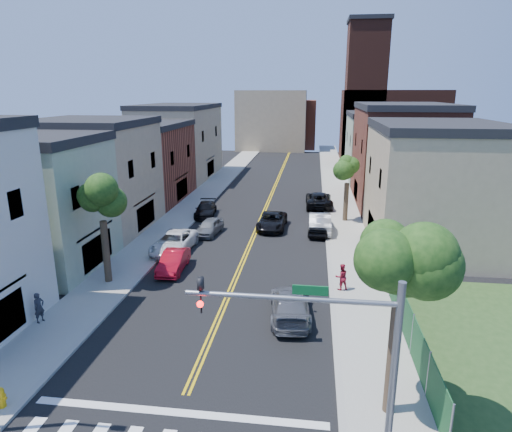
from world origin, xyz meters
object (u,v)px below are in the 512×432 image
(red_sedan, at_px, (174,261))
(pedestrian_right, at_px, (341,277))
(grey_car_right, at_px, (290,304))
(black_suv_lane, at_px, (272,221))
(white_pickup, at_px, (174,242))
(grey_car_left, at_px, (210,227))
(black_car_right, at_px, (320,226))
(silver_car_right, at_px, (320,222))
(dark_car_right_far, at_px, (319,200))
(fire_hydrant, at_px, (1,397))
(pedestrian_left, at_px, (39,308))
(black_car_left, at_px, (206,209))

(red_sedan, bearing_deg, pedestrian_right, -12.10)
(grey_car_right, relative_size, black_suv_lane, 1.02)
(white_pickup, bearing_deg, grey_car_left, 71.58)
(grey_car_right, xyz_separation_m, black_car_right, (1.70, 14.87, -0.01))
(grey_car_right, bearing_deg, black_suv_lane, -86.05)
(silver_car_right, bearing_deg, red_sedan, 44.76)
(grey_car_left, xyz_separation_m, pedestrian_right, (10.50, -10.04, 0.30))
(black_suv_lane, bearing_deg, grey_car_right, -79.32)
(red_sedan, relative_size, grey_car_right, 0.80)
(grey_car_right, bearing_deg, pedestrian_right, -133.93)
(grey_car_right, relative_size, dark_car_right_far, 0.90)
(dark_car_right_far, xyz_separation_m, fire_hydrant, (-12.20, -32.92, -0.22))
(silver_car_right, bearing_deg, grey_car_left, 11.11)
(pedestrian_left, bearing_deg, fire_hydrant, -138.43)
(dark_car_right_far, relative_size, fire_hydrant, 6.89)
(red_sedan, bearing_deg, white_pickup, 104.51)
(pedestrian_right, bearing_deg, black_car_left, -72.91)
(black_car_right, relative_size, pedestrian_left, 2.70)
(red_sedan, xyz_separation_m, fire_hydrant, (-2.31, -14.17, -0.10))
(grey_car_left, xyz_separation_m, silver_car_right, (9.30, 1.99, 0.19))
(grey_car_left, height_order, silver_car_right, silver_car_right)
(black_suv_lane, xyz_separation_m, fire_hydrant, (-8.03, -24.64, -0.12))
(red_sedan, relative_size, black_suv_lane, 0.81)
(grey_car_left, bearing_deg, black_suv_lane, 31.74)
(white_pickup, distance_m, pedestrian_left, 12.08)
(black_car_right, bearing_deg, red_sedan, 48.41)
(red_sedan, relative_size, grey_car_left, 1.05)
(black_car_left, bearing_deg, black_car_right, -27.86)
(pedestrian_left, bearing_deg, dark_car_right_far, -8.09)
(grey_car_right, bearing_deg, black_car_left, -69.05)
(white_pickup, height_order, silver_car_right, silver_car_right)
(grey_car_right, height_order, black_car_right, grey_car_right)
(dark_car_right_far, bearing_deg, fire_hydrant, 67.59)
(grey_car_right, xyz_separation_m, dark_car_right_far, (1.70, 24.20, 0.05))
(black_car_right, bearing_deg, dark_car_right_far, -85.14)
(pedestrian_left, bearing_deg, white_pickup, 3.28)
(black_car_left, bearing_deg, silver_car_right, -24.45)
(red_sedan, distance_m, black_car_right, 13.65)
(black_car_right, distance_m, silver_car_right, 0.75)
(black_suv_lane, height_order, fire_hydrant, black_suv_lane)
(red_sedan, bearing_deg, grey_car_right, -36.12)
(red_sedan, distance_m, dark_car_right_far, 21.19)
(red_sedan, distance_m, fire_hydrant, 14.36)
(black_car_left, distance_m, grey_car_right, 21.36)
(pedestrian_right, xyz_separation_m, fire_hydrant, (-13.40, -12.29, -0.39))
(white_pickup, height_order, grey_car_left, white_pickup)
(white_pickup, distance_m, dark_car_right_far, 18.70)
(black_car_right, relative_size, dark_car_right_far, 0.75)
(black_car_right, bearing_deg, pedestrian_right, 100.92)
(grey_car_right, height_order, black_suv_lane, grey_car_right)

